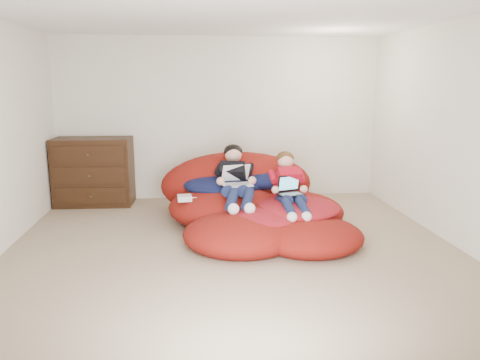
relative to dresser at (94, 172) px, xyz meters
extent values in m
cube|color=gray|center=(1.90, -2.20, -0.63)|extent=(5.10, 5.10, 0.25)
cube|color=silver|center=(1.90, 0.31, 0.75)|extent=(5.10, 0.02, 2.50)
cube|color=silver|center=(1.90, -4.71, 0.75)|extent=(5.10, 0.02, 2.50)
cube|color=silver|center=(4.41, -2.20, 0.75)|extent=(0.02, 5.10, 2.50)
cube|color=white|center=(1.90, -2.20, 2.01)|extent=(5.10, 5.10, 0.02)
cube|color=#311C0D|center=(0.00, 0.01, 0.00)|extent=(1.14, 0.60, 1.01)
cube|color=#311C0D|center=(0.00, -0.28, -0.30)|extent=(1.01, 0.06, 0.24)
cylinder|color=#4C3F26|center=(0.00, -0.30, -0.30)|extent=(0.03, 0.06, 0.03)
cube|color=#311C0D|center=(0.00, -0.28, 0.00)|extent=(1.01, 0.06, 0.24)
cylinder|color=#4C3F26|center=(0.00, -0.30, 0.00)|extent=(0.03, 0.06, 0.03)
cube|color=#311C0D|center=(0.00, -0.28, 0.30)|extent=(1.01, 0.06, 0.24)
cylinder|color=#4C3F26|center=(0.00, -0.30, 0.30)|extent=(0.03, 0.06, 0.03)
ellipsoid|color=maroon|center=(1.91, -1.16, -0.28)|extent=(1.53, 1.38, 0.55)
ellipsoid|color=maroon|center=(2.74, -1.40, -0.30)|extent=(1.28, 1.24, 0.46)
ellipsoid|color=maroon|center=(2.39, -1.78, -0.32)|extent=(1.32, 1.06, 0.42)
ellipsoid|color=maroon|center=(2.01, -2.05, -0.36)|extent=(1.34, 1.23, 0.45)
ellipsoid|color=maroon|center=(2.75, -2.18, -0.37)|extent=(1.21, 1.10, 0.40)
ellipsoid|color=maroon|center=(2.08, -0.67, -0.10)|extent=(2.11, 0.93, 0.93)
ellipsoid|color=#121840|center=(1.87, -1.00, -0.02)|extent=(1.06, 0.87, 0.27)
ellipsoid|color=#121840|center=(2.44, -0.89, 0.02)|extent=(1.03, 0.72, 0.25)
ellipsoid|color=#A51720|center=(2.70, -1.72, -0.16)|extent=(1.05, 1.05, 0.19)
ellipsoid|color=#A51720|center=(2.25, -1.93, -0.20)|extent=(0.94, 0.84, 0.17)
ellipsoid|color=beige|center=(1.78, -0.64, 0.12)|extent=(0.45, 0.29, 0.29)
cube|color=black|center=(2.01, -1.13, 0.13)|extent=(0.43, 0.53, 0.43)
sphere|color=#DE9F87|center=(2.01, -0.95, 0.37)|extent=(0.22, 0.22, 0.22)
ellipsoid|color=black|center=(2.01, -0.92, 0.41)|extent=(0.25, 0.23, 0.19)
cylinder|color=#131C3D|center=(1.92, -1.48, 0.01)|extent=(0.23, 0.39, 0.20)
cylinder|color=#131C3D|center=(1.92, -1.80, -0.03)|extent=(0.21, 0.37, 0.23)
sphere|color=white|center=(1.92, -1.98, -0.09)|extent=(0.13, 0.13, 0.13)
cylinder|color=#131C3D|center=(2.10, -1.48, 0.01)|extent=(0.23, 0.39, 0.20)
cylinder|color=#131C3D|center=(2.10, -1.80, -0.03)|extent=(0.21, 0.37, 0.23)
sphere|color=white|center=(2.10, -1.98, -0.09)|extent=(0.13, 0.13, 0.13)
cube|color=red|center=(2.63, -1.48, 0.09)|extent=(0.32, 0.38, 0.43)
sphere|color=#DE9F87|center=(2.63, -1.37, 0.35)|extent=(0.20, 0.20, 0.20)
ellipsoid|color=#492D13|center=(2.63, -1.35, 0.38)|extent=(0.22, 0.21, 0.17)
cylinder|color=#131C3D|center=(2.54, -1.75, -0.06)|extent=(0.17, 0.33, 0.18)
cylinder|color=#131C3D|center=(2.54, -2.03, -0.08)|extent=(0.14, 0.32, 0.21)
sphere|color=white|center=(2.54, -2.20, -0.14)|extent=(0.12, 0.12, 0.12)
cylinder|color=#131C3D|center=(2.71, -1.75, -0.06)|extent=(0.17, 0.33, 0.18)
cylinder|color=#131C3D|center=(2.71, -2.03, -0.08)|extent=(0.14, 0.32, 0.21)
sphere|color=white|center=(2.71, -2.20, -0.14)|extent=(0.12, 0.12, 0.12)
cube|color=white|center=(2.01, -1.47, 0.08)|extent=(0.39, 0.31, 0.01)
cube|color=gray|center=(2.01, -1.48, 0.08)|extent=(0.32, 0.19, 0.00)
cube|color=white|center=(2.01, -1.29, 0.19)|extent=(0.37, 0.19, 0.22)
cube|color=blue|center=(2.01, -1.29, 0.20)|extent=(0.32, 0.16, 0.18)
cube|color=black|center=(2.63, -1.73, 0.00)|extent=(0.34, 0.29, 0.01)
cube|color=gray|center=(2.63, -1.74, 0.01)|extent=(0.27, 0.18, 0.00)
cube|color=black|center=(2.63, -1.61, 0.11)|extent=(0.30, 0.14, 0.20)
cube|color=teal|center=(2.63, -1.62, 0.12)|extent=(0.26, 0.11, 0.17)
cube|color=white|center=(1.36, -1.43, -0.08)|extent=(0.19, 0.19, 0.06)
camera|label=1|loc=(1.47, -7.04, 1.32)|focal=35.00mm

